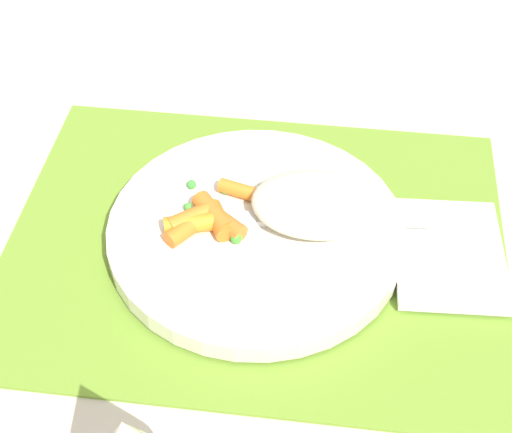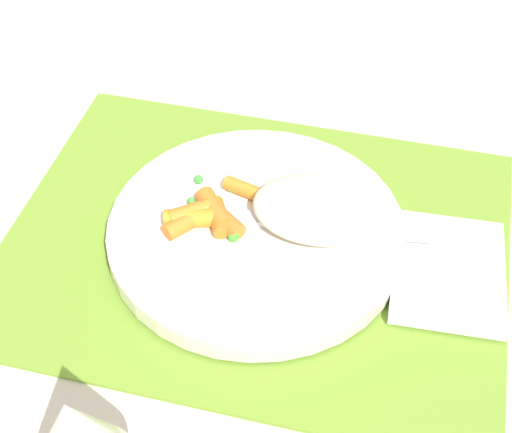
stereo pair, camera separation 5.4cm
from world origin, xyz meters
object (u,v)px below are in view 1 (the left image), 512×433
napkin (449,257)px  rice_mound (314,204)px  plate (256,232)px  fork (296,222)px  carrot_portion (210,217)px

napkin → rice_mound: bearing=-9.3°
plate → fork: 0.04m
plate → fork: size_ratio=1.28×
carrot_portion → napkin: 0.21m
plate → napkin: size_ratio=2.10×
rice_mound → napkin: size_ratio=0.89×
carrot_portion → fork: bearing=-174.6°
plate → fork: bearing=-173.3°
fork → napkin: size_ratio=1.64×
rice_mound → napkin: 0.12m
fork → plate: bearing=6.7°
fork → napkin: bearing=176.6°
carrot_portion → rice_mound: bearing=-168.1°
rice_mound → carrot_portion: bearing=11.9°
carrot_portion → napkin: size_ratio=0.76×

